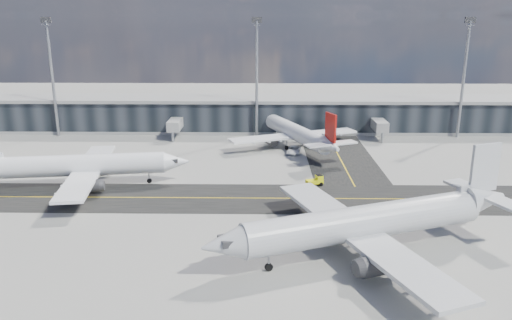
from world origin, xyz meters
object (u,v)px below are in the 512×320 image
object	(u,v)px
airliner_redtail	(297,133)
service_van	(294,150)
airliner_af	(79,166)
baggage_tug	(316,180)
airliner_near	(369,222)

from	to	relation	value
airliner_redtail	service_van	bearing A→B (deg)	-124.99
airliner_af	airliner_redtail	xyz separation A→B (m)	(40.21, 26.62, -0.21)
airliner_af	service_van	size ratio (longest dim) A/B	6.71
baggage_tug	service_van	bearing A→B (deg)	168.27
airliner_af	service_van	xyz separation A→B (m)	(39.24, 22.27, -2.97)
airliner_af	airliner_near	world-z (taller)	airliner_near
airliner_near	service_van	bearing A→B (deg)	-13.23
airliner_af	service_van	bearing A→B (deg)	111.49
airliner_af	baggage_tug	size ratio (longest dim) A/B	11.72
baggage_tug	airliner_redtail	bearing A→B (deg)	164.91
airliner_redtail	airliner_near	distance (m)	52.35
airliner_near	baggage_tug	xyz separation A→B (m)	(-3.98, 26.25, -3.31)
airliner_redtail	baggage_tug	distance (m)	25.97
airliner_redtail	airliner_af	bearing A→B (deg)	-168.93
airliner_af	service_van	world-z (taller)	airliner_af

